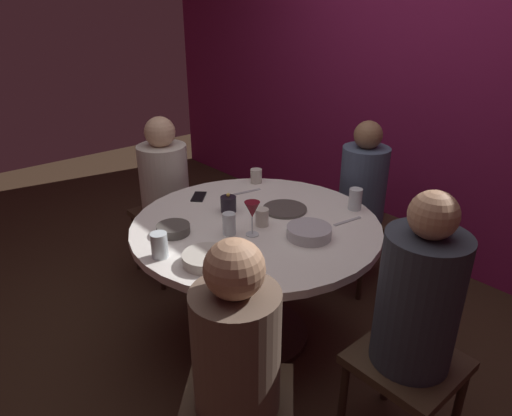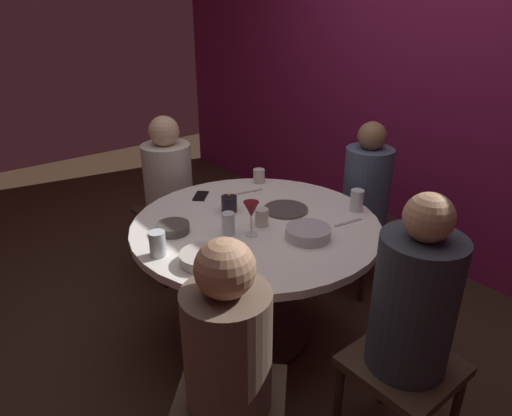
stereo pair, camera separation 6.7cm
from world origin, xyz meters
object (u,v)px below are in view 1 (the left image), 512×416
Objects in this scene: dinner_plate at (285,209)px; cup_by_left_diner at (159,245)px; seated_diner_left at (164,180)px; cup_by_right_diner at (262,217)px; candle_holder at (228,204)px; bowl_small_white at (173,229)px; cup_near_candle at (229,224)px; cup_far_edge at (256,176)px; bowl_salad_center at (207,258)px; cup_center_front at (355,199)px; cell_phone at (199,197)px; seated_diner_front_right at (236,351)px; dining_table at (256,249)px; wine_glass at (252,211)px; bowl_serving_large at (309,232)px; seated_diner_back at (363,187)px; seated_diner_right at (418,305)px.

dinner_plate is 2.07× the size of cup_by_left_diner.
seated_diner_left is 0.98m from cup_by_right_diner.
cup_by_right_diner is at bearing 6.87° from candle_holder.
bowl_small_white is 1.49× the size of cup_near_candle.
cup_by_right_diner is at bearing -37.91° from cup_far_edge.
bowl_small_white is at bearing -85.88° from candle_holder.
candle_holder is 0.51× the size of bowl_salad_center.
cup_center_front reaches higher than cup_by_right_diner.
cell_phone is at bearing -175.53° from cup_by_right_diner.
seated_diner_front_right reaches higher than candle_holder.
wine_glass is at bearing -48.18° from dining_table.
cell_phone is at bearing 131.37° from cup_by_left_diner.
bowl_small_white is at bearing -118.99° from cup_by_right_diner.
bowl_salad_center is at bearing -103.87° from bowl_serving_large.
seated_diner_left is 1.00× the size of seated_diner_back.
seated_diner_back is 0.88m from bowl_serving_large.
seated_diner_front_right is 0.82m from bowl_serving_large.
seated_diner_front_right is 1.09m from dinner_plate.
dining_table is 5.33× the size of dinner_plate.
wine_glass is 0.36m from dinner_plate.
bowl_serving_large is 0.71m from cup_by_left_diner.
cup_far_edge is at bearing 108.71° from bowl_small_white.
cell_phone is (0.47, -0.04, 0.04)m from seated_diner_left.
cell_phone is 0.51m from cup_near_candle.
seated_diner_right is 1.10m from cup_by_left_diner.
dinner_plate reaches higher than cell_phone.
seated_diner_front_right is 0.68m from cup_by_left_diner.
seated_diner_right reaches higher than cup_far_edge.
cup_near_candle is 1.23× the size of cup_by_right_diner.
cup_near_candle is (-0.08, -0.08, -0.07)m from wine_glass.
bowl_serving_large reaches higher than bowl_small_white.
bowl_small_white is (-0.34, 0.04, -0.00)m from bowl_salad_center.
seated_diner_left is 1.18m from bowl_salad_center.
cup_by_left_diner is (-0.31, -0.64, 0.03)m from bowl_serving_large.
cup_center_front is at bearing 70.19° from cup_by_right_diner.
cup_far_edge is (-0.23, 0.40, 0.00)m from candle_holder.
wine_glass is at bearing 76.17° from cup_by_left_diner.
seated_diner_front_right is (0.65, -1.56, 0.00)m from seated_diner_back.
bowl_salad_center is (0.17, -0.43, 0.18)m from dining_table.
cup_by_left_diner is at bearing -65.86° from cup_far_edge.
candle_holder is at bearing -2.11° from seated_diner_left.
bowl_small_white is (-1.11, -0.39, 0.02)m from seated_diner_right.
cup_by_left_diner reaches higher than bowl_small_white.
seated_diner_right is at bearing -36.42° from cup_center_front.
bowl_small_white is 0.28m from cup_near_candle.
cup_far_edge is (-0.42, 0.93, -0.01)m from cup_by_left_diner.
cup_near_candle is 0.74m from cup_center_front.
bowl_serving_large is at bearing -7.61° from seated_diner_right.
dining_table is 0.60m from cup_by_left_diner.
bowl_serving_large is at bearing 44.19° from cup_near_candle.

